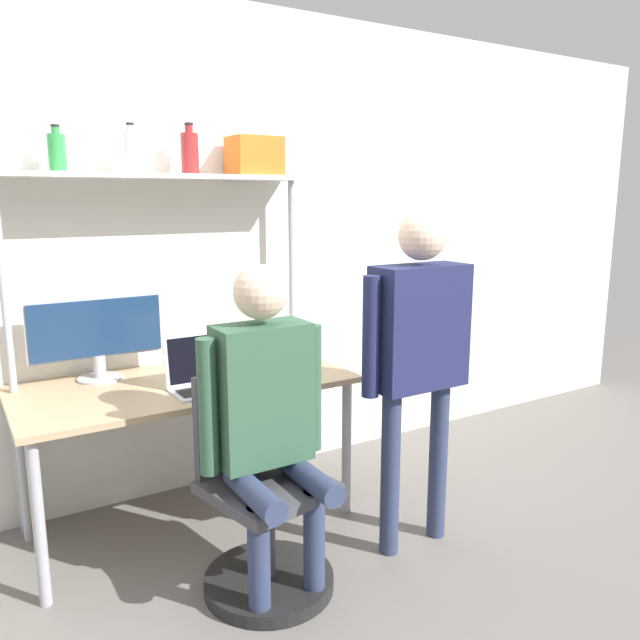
% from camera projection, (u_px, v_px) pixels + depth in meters
% --- Properties ---
extents(ground_plane, '(12.00, 12.00, 0.00)m').
position_uv_depth(ground_plane, '(222.00, 560.00, 2.91)').
color(ground_plane, slate).
extents(wall_back, '(8.00, 0.06, 2.70)m').
position_uv_depth(wall_back, '(153.00, 256.00, 3.35)').
color(wall_back, silver).
rests_on(wall_back, ground_plane).
extents(desk, '(1.62, 0.79, 0.76)m').
position_uv_depth(desk, '(185.00, 396.00, 3.12)').
color(desk, tan).
rests_on(desk, ground_plane).
extents(shelf_unit, '(1.54, 0.29, 1.78)m').
position_uv_depth(shelf_unit, '(162.00, 228.00, 3.16)').
color(shelf_unit, silver).
rests_on(shelf_unit, ground_plane).
extents(monitor, '(0.65, 0.22, 0.42)m').
position_uv_depth(monitor, '(97.00, 333.00, 3.09)').
color(monitor, '#B7B7BC').
rests_on(monitor, desk).
extents(laptop, '(0.30, 0.26, 0.26)m').
position_uv_depth(laptop, '(200.00, 374.00, 2.98)').
color(laptop, silver).
rests_on(laptop, desk).
extents(cell_phone, '(0.07, 0.15, 0.01)m').
position_uv_depth(cell_phone, '(253.00, 382.00, 3.08)').
color(cell_phone, '#264C8C').
rests_on(cell_phone, desk).
extents(office_chair, '(0.56, 0.56, 0.94)m').
position_uv_depth(office_chair, '(262.00, 522.00, 2.68)').
color(office_chair, black).
rests_on(office_chair, ground_plane).
extents(person_seated, '(0.55, 0.47, 1.40)m').
position_uv_depth(person_seated, '(267.00, 405.00, 2.53)').
color(person_seated, '#2D3856').
rests_on(person_seated, ground_plane).
extents(person_standing, '(0.62, 0.22, 1.60)m').
position_uv_depth(person_standing, '(419.00, 339.00, 2.85)').
color(person_standing, '#2D3856').
rests_on(person_standing, ground_plane).
extents(bottle_clear, '(0.08, 0.08, 0.24)m').
position_uv_depth(bottle_clear, '(131.00, 152.00, 3.02)').
color(bottle_clear, silver).
rests_on(bottle_clear, shelf_unit).
extents(bottle_red, '(0.09, 0.09, 0.25)m').
position_uv_depth(bottle_red, '(190.00, 152.00, 3.17)').
color(bottle_red, maroon).
rests_on(bottle_red, shelf_unit).
extents(bottle_green, '(0.08, 0.08, 0.21)m').
position_uv_depth(bottle_green, '(57.00, 152.00, 2.85)').
color(bottle_green, '#2D8C3F').
rests_on(bottle_green, shelf_unit).
extents(storage_box, '(0.26, 0.22, 0.20)m').
position_uv_depth(storage_box, '(254.00, 156.00, 3.36)').
color(storage_box, '#D1661E').
rests_on(storage_box, shelf_unit).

